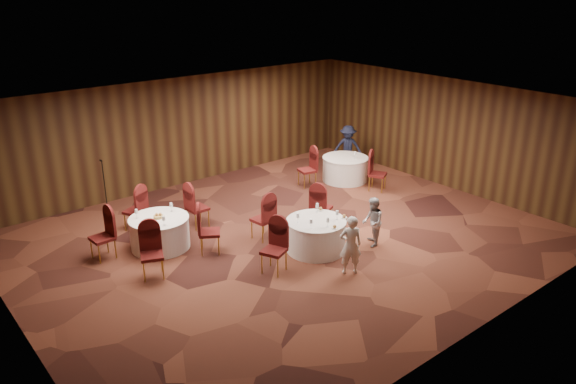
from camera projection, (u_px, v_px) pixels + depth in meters
ground at (287, 239)px, 13.44m from camera, size 12.00×12.00×0.00m
room_shell at (287, 161)px, 12.73m from camera, size 12.00×12.00×12.00m
table_main at (316, 235)px, 12.77m from camera, size 1.37×1.37×0.74m
table_left at (160, 232)px, 12.91m from camera, size 1.37×1.37×0.74m
table_right at (345, 169)px, 17.18m from camera, size 1.39×1.39×0.74m
chairs_main at (287, 224)px, 13.02m from camera, size 3.04×2.08×1.00m
chairs_left at (160, 228)px, 12.86m from camera, size 3.06×3.10×1.00m
chairs_right at (342, 172)px, 16.51m from camera, size 2.02×2.24×1.00m
tabletop_main at (325, 216)px, 12.62m from camera, size 1.08×1.09×0.22m
tabletop_left at (158, 215)px, 12.75m from camera, size 0.88×0.82×0.22m
tabletop_right at (355, 153)px, 16.90m from camera, size 0.08×0.08×0.22m
mic_stand at (106, 198)px, 14.81m from camera, size 0.24×0.24×1.47m
woman_a at (350, 245)px, 11.67m from camera, size 0.57×0.52×1.31m
woman_b at (372, 222)px, 12.94m from camera, size 0.70×0.72×1.17m
man_c at (348, 147)px, 18.10m from camera, size 1.02×1.05×1.44m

